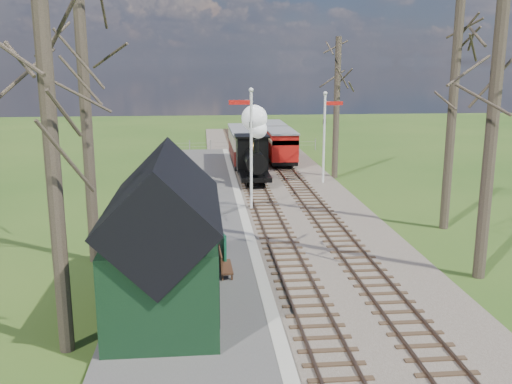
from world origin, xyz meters
The scene contains 19 objects.
ground centered at (0.00, 0.00, 0.00)m, with size 140.00×140.00×0.00m, color #2B4C18.
distant_hills centered at (1.40, 64.38, -16.21)m, with size 114.40×48.00×22.02m.
ballast_bed centered at (1.30, 22.00, 0.05)m, with size 8.00×60.00×0.10m, color brown.
track_near centered at (0.00, 22.00, 0.10)m, with size 1.60×60.00×0.15m.
track_far centered at (2.60, 22.00, 0.10)m, with size 1.60×60.00×0.15m.
platform centered at (-3.50, 14.00, 0.10)m, with size 5.00×44.00×0.20m, color #474442.
coping_strip centered at (-1.20, 14.00, 0.10)m, with size 0.40×44.00×0.21m, color #B2AD9E.
station_shed centered at (-4.30, 4.00, 2.27)m, with size 3.25×6.30×4.78m.
semaphore_near centered at (-0.77, 16.00, 3.62)m, with size 1.22×0.24×6.22m.
semaphore_far centered at (4.37, 22.00, 3.35)m, with size 1.22×0.24×5.72m.
bare_trees centered at (1.33, 10.10, 5.21)m, with size 15.51×22.39×12.00m.
fence_line centered at (0.30, 36.00, 0.55)m, with size 12.60×0.08×1.00m.
locomotive centered at (-0.01, 22.29, 2.21)m, with size 1.93×4.50×4.83m.
coach centered at (0.00, 28.36, 1.62)m, with size 2.25×7.72×2.37m.
red_carriage_a centered at (2.60, 28.85, 1.44)m, with size 1.98×4.89×2.08m.
red_carriage_b centered at (2.60, 34.35, 1.44)m, with size 1.98×4.89×2.08m.
sign_board centered at (-2.52, 7.53, 0.82)m, with size 0.34×0.83×1.24m.
bench centered at (-2.51, 6.67, 0.59)m, with size 0.46×1.47×0.84m.
person centered at (-3.17, 4.50, 0.94)m, with size 0.54×0.36×1.49m, color #1B1D30.
Camera 1 is at (-3.15, -12.16, 7.42)m, focal length 40.00 mm.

